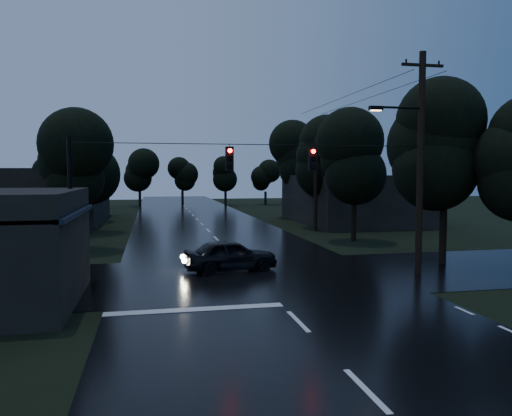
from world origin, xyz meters
name	(u,v)px	position (x,y,z in m)	size (l,w,h in m)	color
ground	(366,391)	(0.00, 0.00, 0.00)	(160.00, 160.00, 0.00)	black
main_road	(208,231)	(0.00, 30.00, 0.00)	(12.00, 120.00, 0.02)	black
cross_street	(253,276)	(0.00, 12.00, 0.00)	(60.00, 9.00, 0.02)	black
building_far_right	(353,199)	(14.00, 34.00, 2.20)	(10.00, 14.00, 4.40)	black
building_far_left	(47,196)	(-14.00, 40.00, 2.50)	(10.00, 16.00, 5.00)	black
utility_pole_main	(419,159)	(7.41, 11.00, 5.26)	(3.50, 0.30, 10.00)	black
utility_pole_far	(316,182)	(8.30, 28.00, 3.88)	(2.00, 0.30, 7.50)	black
anchor_pole_left	(71,214)	(-7.50, 11.00, 3.00)	(0.18, 0.18, 6.00)	black
span_signals	(271,158)	(0.56, 10.99, 5.24)	(15.00, 0.37, 1.12)	black
tree_corner_near	(445,145)	(10.00, 13.00, 5.99)	(4.48, 4.48, 9.44)	black
tree_left_a	(72,162)	(-9.00, 22.00, 5.24)	(3.92, 3.92, 8.26)	black
tree_left_b	(80,160)	(-9.60, 30.00, 5.62)	(4.20, 4.20, 8.85)	black
tree_left_c	(88,158)	(-10.20, 40.00, 5.99)	(4.48, 4.48, 9.44)	black
tree_right_a	(355,158)	(9.00, 22.00, 5.62)	(4.20, 4.20, 8.85)	black
tree_right_b	(323,156)	(9.60, 30.00, 5.99)	(4.48, 4.48, 9.44)	black
tree_right_c	(296,156)	(10.20, 40.00, 6.37)	(4.76, 4.76, 10.03)	black
car	(231,255)	(-0.78, 13.48, 0.75)	(1.76, 4.39, 1.49)	black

